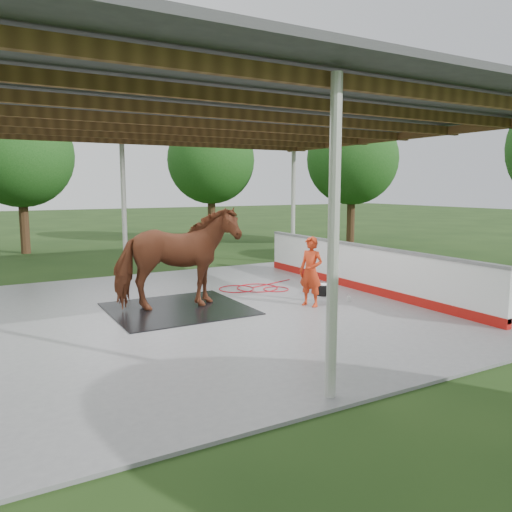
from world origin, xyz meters
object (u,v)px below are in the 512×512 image
horse (177,258)px  dasher_board (361,269)px  wash_bucket (323,290)px  handler (311,272)px

horse → dasher_board: bearing=-87.0°
dasher_board → wash_bucket: (-1.19, -0.04, -0.40)m
wash_bucket → horse: bearing=173.0°
dasher_board → horse: bearing=175.2°
horse → handler: horse is taller
dasher_board → horse: (-4.67, 0.39, 0.54)m
handler → wash_bucket: size_ratio=5.18×
horse → wash_bucket: bearing=-89.2°
horse → wash_bucket: 3.62m
horse → handler: bearing=-105.9°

